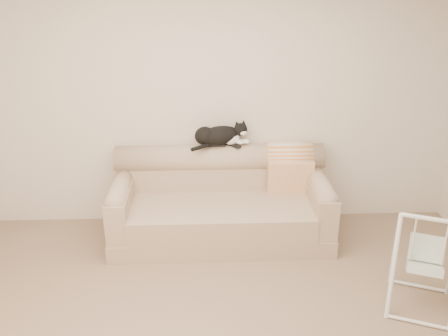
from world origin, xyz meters
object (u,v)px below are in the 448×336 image
(baby_swing, at_px, (425,262))
(sofa, at_px, (221,204))
(remote_b, at_px, (233,145))
(tuxedo_cat, at_px, (219,135))
(remote_a, at_px, (216,145))

(baby_swing, bearing_deg, sofa, 142.62)
(remote_b, distance_m, tuxedo_cat, 0.18)
(remote_a, distance_m, remote_b, 0.18)
(sofa, bearing_deg, remote_b, 58.51)
(sofa, relative_size, baby_swing, 2.63)
(sofa, relative_size, remote_a, 12.22)
(tuxedo_cat, bearing_deg, remote_a, 163.89)
(sofa, bearing_deg, baby_swing, -37.38)
(remote_b, relative_size, tuxedo_cat, 0.25)
(remote_b, height_order, tuxedo_cat, tuxedo_cat)
(remote_b, bearing_deg, remote_a, 175.66)
(remote_a, distance_m, tuxedo_cat, 0.11)
(baby_swing, bearing_deg, remote_a, 138.18)
(remote_a, relative_size, tuxedo_cat, 0.29)
(sofa, distance_m, remote_a, 0.61)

